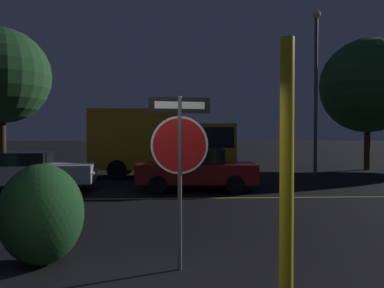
% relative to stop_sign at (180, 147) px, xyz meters
% --- Properties ---
extents(road_center_stripe, '(43.21, 0.12, 0.01)m').
position_rel_stop_sign_xyz_m(road_center_stripe, '(-0.41, 5.96, -1.73)').
color(road_center_stripe, gold).
rests_on(road_center_stripe, ground_plane).
extents(stop_sign, '(0.86, 0.14, 2.45)m').
position_rel_stop_sign_xyz_m(stop_sign, '(0.00, 0.00, 0.00)').
color(stop_sign, '#4C4C51').
rests_on(stop_sign, ground_plane).
extents(yellow_pole_right, '(0.16, 0.16, 3.00)m').
position_rel_stop_sign_xyz_m(yellow_pole_right, '(1.19, -1.08, -0.23)').
color(yellow_pole_right, yellow).
rests_on(yellow_pole_right, ground_plane).
extents(hedge_bush_2, '(1.21, 1.16, 1.48)m').
position_rel_stop_sign_xyz_m(hedge_bush_2, '(-2.02, 0.33, -0.99)').
color(hedge_bush_2, '#19421E').
rests_on(hedge_bush_2, ground_plane).
extents(passing_car_2, '(4.77, 2.18, 1.32)m').
position_rel_stop_sign_xyz_m(passing_car_2, '(-5.16, 7.70, -1.05)').
color(passing_car_2, silver).
rests_on(passing_car_2, ground_plane).
extents(passing_car_3, '(4.20, 2.19, 1.43)m').
position_rel_stop_sign_xyz_m(passing_car_3, '(0.73, 7.65, -1.01)').
color(passing_car_3, maroon).
rests_on(passing_car_3, ground_plane).
extents(delivery_truck, '(6.53, 2.53, 3.06)m').
position_rel_stop_sign_xyz_m(delivery_truck, '(-0.53, 11.86, -0.11)').
color(delivery_truck, gold).
rests_on(delivery_truck, ground_plane).
extents(street_lamp, '(0.39, 0.39, 7.65)m').
position_rel_stop_sign_xyz_m(street_lamp, '(6.50, 11.78, 2.82)').
color(street_lamp, '#4C4C51').
rests_on(street_lamp, ground_plane).
extents(tree_0, '(5.12, 5.12, 7.17)m').
position_rel_stop_sign_xyz_m(tree_0, '(10.53, 14.75, 2.87)').
color(tree_0, '#422D1E').
rests_on(tree_0, ground_plane).
extents(tree_1, '(4.80, 4.80, 7.32)m').
position_rel_stop_sign_xyz_m(tree_1, '(-8.77, 14.21, 3.18)').
color(tree_1, '#422D1E').
rests_on(tree_1, ground_plane).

